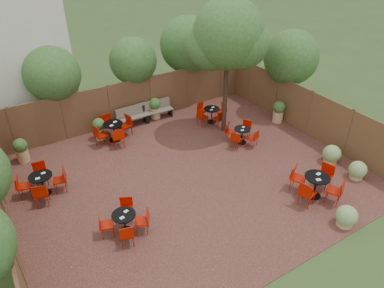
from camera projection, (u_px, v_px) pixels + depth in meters
ground at (189, 177)px, 13.19m from camera, size 80.00×80.00×0.00m
courtyard_paving at (189, 176)px, 13.19m from camera, size 12.00×10.00×0.02m
fence_back at (132, 101)px, 16.24m from camera, size 12.00×0.08×2.00m
fence_left at (5, 217)px, 10.00m from camera, size 0.08×10.00×2.00m
fence_right at (309, 113)px, 15.31m from camera, size 0.08×10.00×2.00m
overhang_foliage at (127, 82)px, 13.79m from camera, size 15.65×10.65×2.75m
courtyard_tree at (228, 38)px, 13.81m from camera, size 2.89×2.80×5.66m
park_bench_left at (132, 116)px, 16.17m from camera, size 1.46×0.52×0.89m
park_bench_right at (157, 109)px, 16.73m from camera, size 1.45×0.53×0.88m
bistro_tables at (177, 157)px, 13.44m from camera, size 9.44×8.66×0.94m
planters at (151, 122)px, 15.53m from camera, size 11.16×3.87×1.03m
low_shrubs at (344, 177)px, 12.57m from camera, size 2.97×3.17×0.74m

